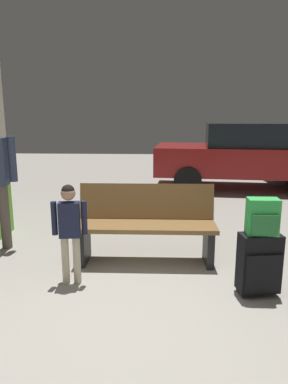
{
  "coord_description": "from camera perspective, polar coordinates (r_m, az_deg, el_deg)",
  "views": [
    {
      "loc": [
        0.34,
        -2.49,
        1.68
      ],
      "look_at": [
        0.15,
        1.3,
        0.85
      ],
      "focal_mm": 32.85,
      "sensor_mm": 36.0,
      "label": 1
    }
  ],
  "objects": [
    {
      "name": "ground_plane",
      "position": [
        6.73,
        -0.17,
        -2.56
      ],
      "size": [
        18.0,
        18.0,
        0.1
      ],
      "primitive_type": "cube",
      "color": "gray"
    },
    {
      "name": "backpack_bright",
      "position": [
        3.39,
        18.7,
        -3.9
      ],
      "size": [
        0.28,
        0.19,
        0.34
      ],
      "color": "green",
      "rests_on": "suitcase"
    },
    {
      "name": "bench",
      "position": [
        4.1,
        0.36,
        -5.23
      ],
      "size": [
        1.61,
        0.55,
        0.89
      ],
      "color": "brown",
      "rests_on": "ground_plane"
    },
    {
      "name": "parked_car_near",
      "position": [
        8.47,
        16.44,
        5.91
      ],
      "size": [
        4.23,
        2.08,
        1.51
      ],
      "color": "maroon",
      "rests_on": "ground_plane"
    },
    {
      "name": "child",
      "position": [
        3.56,
        -12.02,
        -5.07
      ],
      "size": [
        0.35,
        0.2,
        1.03
      ],
      "color": "beige",
      "rests_on": "ground_plane"
    },
    {
      "name": "suitcase",
      "position": [
        3.54,
        18.21,
        -10.92
      ],
      "size": [
        0.41,
        0.28,
        0.6
      ],
      "color": "black",
      "rests_on": "ground_plane"
    }
  ]
}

